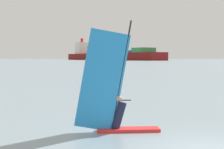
{
  "coord_description": "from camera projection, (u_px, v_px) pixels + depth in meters",
  "views": [
    {
      "loc": [
        0.32,
        -10.15,
        2.72
      ],
      "look_at": [
        -4.61,
        4.9,
        1.96
      ],
      "focal_mm": 54.83,
      "sensor_mm": 36.0,
      "label": 1
    }
  ],
  "objects": [
    {
      "name": "windsurfer",
      "position": [
        114.0,
        102.0,
        12.59
      ],
      "size": [
        3.04,
        1.55,
        4.11
      ],
      "rotation": [
        0.0,
        0.0,
        0.4
      ],
      "color": "red",
      "rests_on": "ground_plane"
    },
    {
      "name": "cargo_ship",
      "position": [
        108.0,
        55.0,
        441.34
      ],
      "size": [
        170.04,
        149.55,
        31.46
      ],
      "rotation": [
        0.0,
        0.0,
        5.58
      ],
      "color": "maroon",
      "rests_on": "ground_plane"
    }
  ]
}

